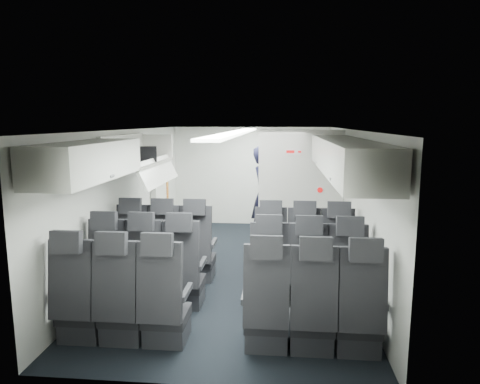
% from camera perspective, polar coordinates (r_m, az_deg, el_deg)
% --- Properties ---
extents(cabin_shell, '(3.41, 6.01, 2.16)m').
position_cam_1_polar(cabin_shell, '(6.48, -0.33, -0.80)').
color(cabin_shell, black).
rests_on(cabin_shell, ground).
extents(seat_row_front, '(3.33, 0.56, 1.24)m').
position_cam_1_polar(seat_row_front, '(6.14, -0.82, -8.33)').
color(seat_row_front, '#242326').
rests_on(seat_row_front, cabin_shell).
extents(seat_row_mid, '(3.33, 0.56, 1.24)m').
position_cam_1_polar(seat_row_mid, '(5.29, -1.88, -11.28)').
color(seat_row_mid, '#242326').
rests_on(seat_row_mid, cabin_shell).
extents(seat_row_rear, '(3.33, 0.56, 1.24)m').
position_cam_1_polar(seat_row_rear, '(4.47, -3.37, -15.33)').
color(seat_row_rear, '#242326').
rests_on(seat_row_rear, cabin_shell).
extents(overhead_bin_left_rear, '(0.53, 1.80, 0.40)m').
position_cam_1_polar(overhead_bin_left_rear, '(4.81, -19.68, 3.94)').
color(overhead_bin_left_rear, silver).
rests_on(overhead_bin_left_rear, cabin_shell).
extents(overhead_bin_left_front_open, '(0.64, 1.70, 0.72)m').
position_cam_1_polar(overhead_bin_left_front_open, '(6.46, -13.44, 4.40)').
color(overhead_bin_left_front_open, '#9E9E93').
rests_on(overhead_bin_left_front_open, cabin_shell).
extents(overhead_bin_right_rear, '(0.53, 1.80, 0.40)m').
position_cam_1_polar(overhead_bin_right_rear, '(4.43, 15.36, 3.73)').
color(overhead_bin_right_rear, silver).
rests_on(overhead_bin_right_rear, cabin_shell).
extents(overhead_bin_right_front, '(0.53, 1.70, 0.40)m').
position_cam_1_polar(overhead_bin_right_front, '(6.16, 12.57, 5.34)').
color(overhead_bin_right_front, silver).
rests_on(overhead_bin_right_front, cabin_shell).
extents(bulkhead_partition, '(1.40, 0.15, 2.13)m').
position_cam_1_polar(bulkhead_partition, '(7.25, 8.03, -0.18)').
color(bulkhead_partition, silver).
rests_on(bulkhead_partition, cabin_shell).
extents(galley_unit, '(0.85, 0.52, 1.90)m').
position_cam_1_polar(galley_unit, '(9.17, 7.28, 1.04)').
color(galley_unit, '#939399').
rests_on(galley_unit, cabin_shell).
extents(boarding_door, '(0.12, 1.27, 1.86)m').
position_cam_1_polar(boarding_door, '(8.32, -10.56, 0.14)').
color(boarding_door, silver).
rests_on(boarding_door, cabin_shell).
extents(flight_attendant, '(0.63, 0.77, 1.82)m').
position_cam_1_polar(flight_attendant, '(7.95, 3.28, -0.45)').
color(flight_attendant, black).
rests_on(flight_attendant, ground).
extents(carry_on_bag, '(0.45, 0.37, 0.23)m').
position_cam_1_polar(carry_on_bag, '(6.53, -12.75, 4.88)').
color(carry_on_bag, black).
rests_on(carry_on_bag, overhead_bin_left_front_open).
extents(papers, '(0.18, 0.04, 0.12)m').
position_cam_1_polar(papers, '(7.88, 4.66, 0.61)').
color(papers, white).
rests_on(papers, flight_attendant).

